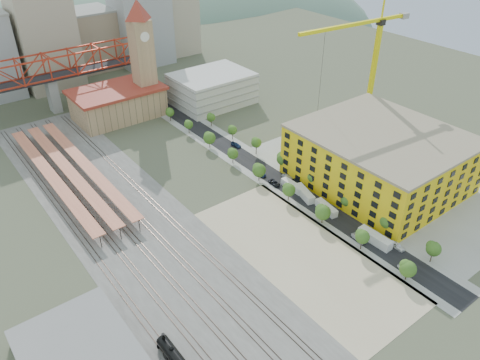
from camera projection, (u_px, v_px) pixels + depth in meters
ground at (244, 198)px, 152.90m from camera, size 400.00×400.00×0.00m
ballast_strip at (119, 212)px, 146.15m from camera, size 36.00×165.00×0.06m
dirt_lot at (302, 254)px, 129.82m from camera, size 28.00×67.00×0.06m
street_asphalt at (253, 164)px, 171.08m from camera, size 12.00×170.00×0.06m
sidewalk_west at (241, 169)px, 168.28m from camera, size 3.00×170.00×0.04m
sidewalk_east at (265, 159)px, 173.90m from camera, size 3.00×170.00×0.04m
construction_pad at (381, 179)px, 162.56m from camera, size 50.00×90.00×0.06m
rail_tracks at (113, 214)px, 145.16m from camera, size 26.56×160.00×0.18m
platform_canopies at (69, 170)px, 159.80m from camera, size 16.00×80.00×4.12m
station_hall at (118, 103)px, 201.46m from camera, size 38.00×24.00×13.10m
clock_tower at (142, 47)px, 194.85m from camera, size 12.00×12.00×52.00m
parking_garage at (212, 88)px, 214.25m from camera, size 34.00×26.00×14.00m
truss_bridge at (47, 70)px, 199.98m from camera, size 94.00×9.60×25.60m
construction_building at (380, 158)px, 155.95m from camera, size 44.60×50.60×18.80m
street_trees at (271, 175)px, 164.43m from camera, size 15.40×124.40×8.00m
skyline at (85, 30)px, 239.36m from camera, size 133.00×46.00×60.00m
distant_hills at (96, 116)px, 392.63m from camera, size 647.00×264.00×227.00m
tower_crane at (369, 56)px, 171.47m from camera, size 50.10×6.74×53.58m
site_trailer_a at (375, 238)px, 133.32m from camera, size 3.03×10.51×2.86m
site_trailer_b at (326, 208)px, 146.06m from camera, size 3.41×8.89×2.37m
site_trailer_c at (305, 194)px, 152.53m from camera, size 4.94×9.90×2.62m
site_trailer_d at (292, 186)px, 156.48m from camera, size 2.44×8.95×2.44m
car_0 at (404, 269)px, 123.98m from camera, size 1.92×4.01×1.32m
car_1 at (359, 238)px, 134.33m from camera, size 2.40×4.99×1.58m
car_2 at (274, 183)px, 158.99m from camera, size 2.57×4.91×1.32m
car_3 at (260, 174)px, 164.03m from camera, size 2.51×4.95×1.38m
car_4 at (397, 246)px, 131.47m from camera, size 1.93×4.74×1.61m
car_5 at (287, 177)px, 162.21m from camera, size 2.07×4.25×1.34m
car_6 at (298, 184)px, 158.53m from camera, size 3.05×5.94×1.60m
car_7 at (236, 145)px, 181.86m from camera, size 2.31×4.72×1.32m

